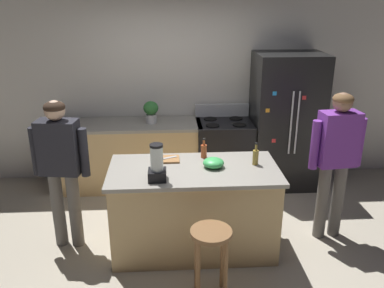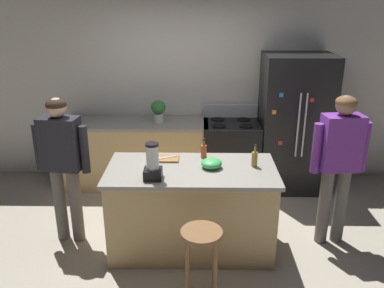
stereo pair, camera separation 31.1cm
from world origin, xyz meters
The scene contains 16 objects.
ground_plane centered at (0.00, 0.00, 0.00)m, with size 14.00×14.00×0.00m, color #B2A893.
back_wall centered at (0.00, 1.95, 1.35)m, with size 8.00×0.10×2.70m, color silver.
kitchen_island centered at (0.00, 0.00, 0.46)m, with size 1.71×0.85×0.92m.
back_counter_run centered at (-0.80, 1.55, 0.46)m, with size 2.00×0.64×0.92m.
refrigerator centered at (1.36, 1.50, 0.92)m, with size 0.90×0.73×1.85m.
stove_range centered at (0.52, 1.52, 0.47)m, with size 0.76×0.65×1.10m.
person_by_island_left centered at (-1.34, 0.14, 0.97)m, with size 0.60×0.27×1.61m.
person_by_sink_right centered at (1.51, 0.14, 1.00)m, with size 0.60×0.26×1.64m.
bar_stool centered at (0.10, -0.77, 0.53)m, with size 0.36×0.36×0.69m.
potted_plant centered at (-0.47, 1.55, 1.10)m, with size 0.20×0.20×0.30m.
blender_appliance centered at (-0.36, -0.24, 1.07)m, with size 0.17×0.17×0.36m.
bottle_cooking_sauce centered at (0.13, 0.28, 1.00)m, with size 0.06×0.06×0.22m.
bottle_vinegar centered at (0.64, 0.06, 1.01)m, with size 0.06×0.06×0.24m.
mixing_bowl centered at (0.20, 0.02, 0.97)m, with size 0.21×0.21×0.10m, color #3FB259.
cutting_board centered at (-0.29, 0.23, 0.93)m, with size 0.30×0.20×0.02m, color #9E6B3D.
chef_knife centered at (-0.27, 0.23, 0.95)m, with size 0.22×0.03×0.01m, color #B7BABF.
Camera 2 is at (0.06, -3.74, 2.58)m, focal length 38.11 mm.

